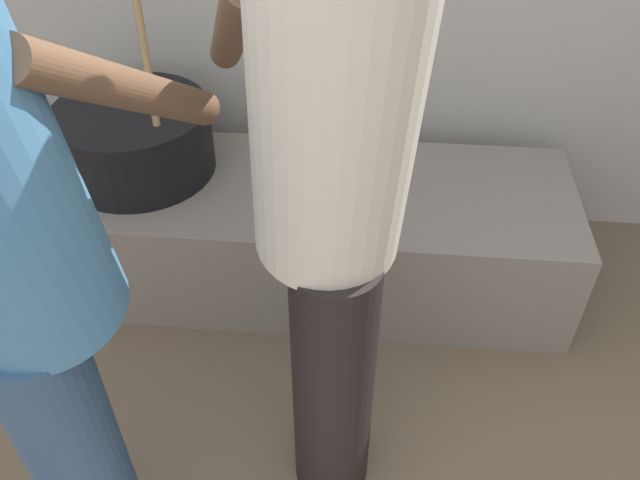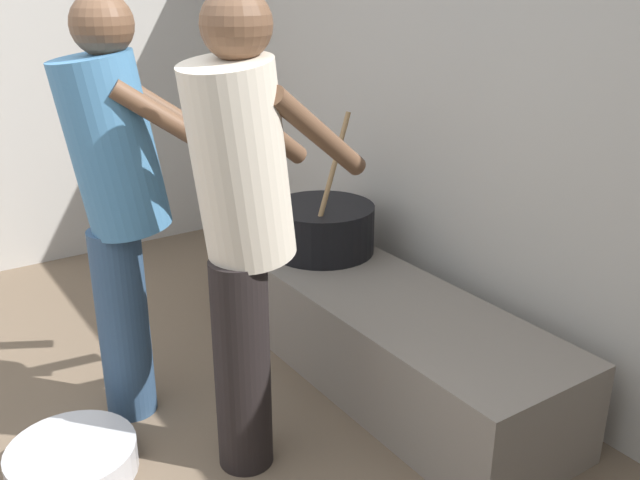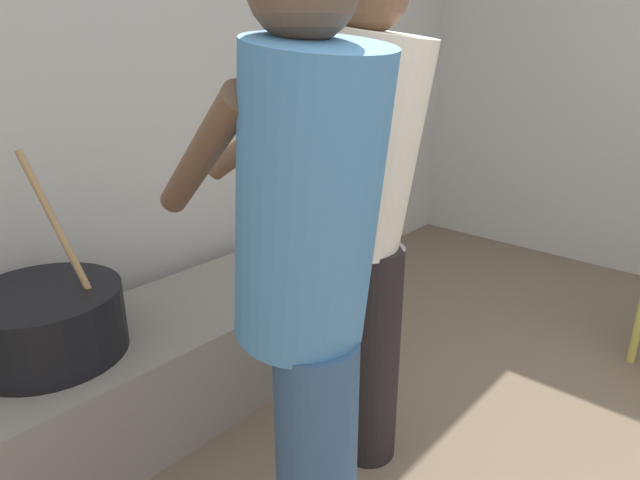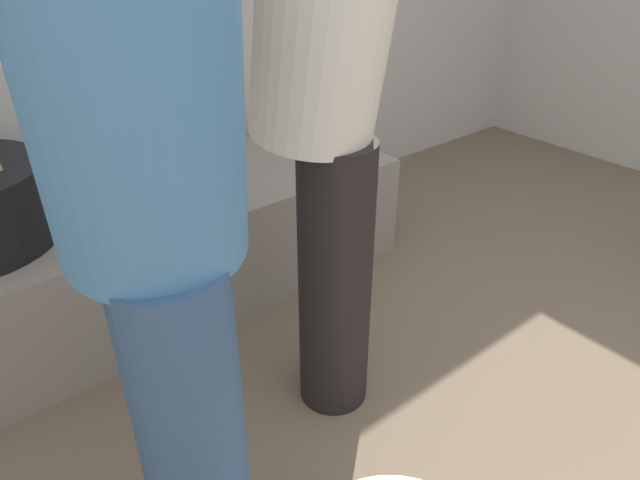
{
  "view_description": "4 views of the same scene",
  "coord_description": "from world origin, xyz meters",
  "px_view_note": "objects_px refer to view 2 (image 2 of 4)",
  "views": [
    {
      "loc": [
        0.03,
        0.2,
        1.71
      ],
      "look_at": [
        -0.06,
        1.24,
        0.79
      ],
      "focal_mm": 36.75,
      "sensor_mm": 36.0,
      "label": 1
    },
    {
      "loc": [
        1.91,
        0.2,
        1.7
      ],
      "look_at": [
        -0.05,
        1.51,
        0.79
      ],
      "focal_mm": 39.25,
      "sensor_mm": 36.0,
      "label": 2
    },
    {
      "loc": [
        -1.39,
        0.2,
        1.44
      ],
      "look_at": [
        -0.07,
        1.36,
        0.79
      ],
      "focal_mm": 31.13,
      "sensor_mm": 36.0,
      "label": 3
    },
    {
      "loc": [
        -0.85,
        0.2,
        1.27
      ],
      "look_at": [
        -0.16,
        1.05,
        0.64
      ],
      "focal_mm": 31.89,
      "sensor_mm": 36.0,
      "label": 4
    }
  ],
  "objects_px": {
    "cook_in_cream_shirt": "(243,214)",
    "metal_mixing_bowl": "(72,460)",
    "cooking_pot_main": "(322,228)",
    "cook_in_blue_shirt": "(118,191)"
  },
  "relations": [
    {
      "from": "cooking_pot_main",
      "to": "metal_mixing_bowl",
      "type": "bearing_deg",
      "value": -72.46
    },
    {
      "from": "cooking_pot_main",
      "to": "cook_in_blue_shirt",
      "type": "bearing_deg",
      "value": -80.01
    },
    {
      "from": "cook_in_blue_shirt",
      "to": "cook_in_cream_shirt",
      "type": "bearing_deg",
      "value": 24.18
    },
    {
      "from": "cook_in_cream_shirt",
      "to": "metal_mixing_bowl",
      "type": "xyz_separation_m",
      "value": [
        -0.28,
        -0.59,
        -0.9
      ]
    },
    {
      "from": "cooking_pot_main",
      "to": "metal_mixing_bowl",
      "type": "relative_size",
      "value": 1.49
    },
    {
      "from": "cook_in_cream_shirt",
      "to": "cook_in_blue_shirt",
      "type": "xyz_separation_m",
      "value": [
        -0.53,
        -0.24,
        -0.01
      ]
    },
    {
      "from": "cook_in_blue_shirt",
      "to": "metal_mixing_bowl",
      "type": "height_order",
      "value": "cook_in_blue_shirt"
    },
    {
      "from": "cooking_pot_main",
      "to": "metal_mixing_bowl",
      "type": "xyz_separation_m",
      "value": [
        0.44,
        -1.38,
        -0.48
      ]
    },
    {
      "from": "cook_in_cream_shirt",
      "to": "metal_mixing_bowl",
      "type": "distance_m",
      "value": 1.11
    },
    {
      "from": "cook_in_cream_shirt",
      "to": "cook_in_blue_shirt",
      "type": "distance_m",
      "value": 0.58
    }
  ]
}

